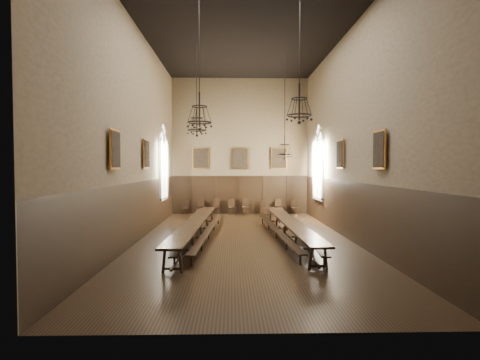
{
  "coord_description": "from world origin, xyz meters",
  "views": [
    {
      "loc": [
        -0.55,
        -15.88,
        3.12
      ],
      "look_at": [
        -0.16,
        1.5,
        2.52
      ],
      "focal_mm": 28.0,
      "sensor_mm": 36.0,
      "label": 1
    }
  ],
  "objects_px": {
    "chair_3": "(232,210)",
    "bench_right_inner": "(276,233)",
    "chandelier_back_left": "(197,125)",
    "chandelier_back_right": "(285,146)",
    "chair_0": "(186,211)",
    "chair_7": "(294,210)",
    "chair_5": "(263,210)",
    "chair_6": "(279,210)",
    "chair_1": "(200,210)",
    "chandelier_front_left": "(199,114)",
    "bench_left_inner": "(209,233)",
    "table_right": "(290,230)",
    "table_left": "(195,231)",
    "bench_right_outer": "(305,233)",
    "bench_left_outer": "(186,233)",
    "chair_4": "(246,210)",
    "chair_2": "(216,210)",
    "chandelier_front_right": "(299,108)"
  },
  "relations": [
    {
      "from": "chair_3",
      "to": "bench_right_inner",
      "type": "bearing_deg",
      "value": -94.32
    },
    {
      "from": "chandelier_back_left",
      "to": "chandelier_back_right",
      "type": "distance_m",
      "value": 4.51
    },
    {
      "from": "chair_0",
      "to": "chair_7",
      "type": "relative_size",
      "value": 0.96
    },
    {
      "from": "chair_5",
      "to": "chair_6",
      "type": "height_order",
      "value": "chair_6"
    },
    {
      "from": "chandelier_back_left",
      "to": "chair_1",
      "type": "bearing_deg",
      "value": 93.38
    },
    {
      "from": "bench_right_inner",
      "to": "chandelier_front_left",
      "type": "xyz_separation_m",
      "value": [
        -3.05,
        -3.14,
        4.68
      ]
    },
    {
      "from": "chandelier_back_right",
      "to": "bench_left_inner",
      "type": "bearing_deg",
      "value": -143.64
    },
    {
      "from": "chair_5",
      "to": "chair_1",
      "type": "bearing_deg",
      "value": -171.29
    },
    {
      "from": "table_right",
      "to": "chair_0",
      "type": "distance_m",
      "value": 10.21
    },
    {
      "from": "table_left",
      "to": "chair_5",
      "type": "xyz_separation_m",
      "value": [
        3.62,
        8.59,
        -0.15
      ]
    },
    {
      "from": "bench_left_inner",
      "to": "bench_right_outer",
      "type": "relative_size",
      "value": 0.97
    },
    {
      "from": "chair_0",
      "to": "chair_5",
      "type": "height_order",
      "value": "chair_5"
    },
    {
      "from": "table_right",
      "to": "chair_0",
      "type": "relative_size",
      "value": 11.71
    },
    {
      "from": "bench_left_outer",
      "to": "chandelier_back_left",
      "type": "height_order",
      "value": "chandelier_back_left"
    },
    {
      "from": "table_left",
      "to": "chair_4",
      "type": "height_order",
      "value": "chair_4"
    },
    {
      "from": "chair_4",
      "to": "chandelier_back_left",
      "type": "xyz_separation_m",
      "value": [
        -2.63,
        -6.29,
        4.85
      ]
    },
    {
      "from": "bench_right_outer",
      "to": "chandelier_front_left",
      "type": "height_order",
      "value": "chandelier_front_left"
    },
    {
      "from": "chair_1",
      "to": "chair_4",
      "type": "distance_m",
      "value": 3.0
    },
    {
      "from": "chair_3",
      "to": "chandelier_back_left",
      "type": "xyz_separation_m",
      "value": [
        -1.69,
        -6.26,
        4.85
      ]
    },
    {
      "from": "bench_left_inner",
      "to": "chair_4",
      "type": "distance_m",
      "value": 8.54
    },
    {
      "from": "chair_1",
      "to": "bench_right_outer",
      "type": "bearing_deg",
      "value": -48.36
    },
    {
      "from": "bench_left_outer",
      "to": "chair_3",
      "type": "bearing_deg",
      "value": 76.73
    },
    {
      "from": "chair_2",
      "to": "chair_0",
      "type": "bearing_deg",
      "value": -175.58
    },
    {
      "from": "bench_left_outer",
      "to": "chair_6",
      "type": "distance_m",
      "value": 9.8
    },
    {
      "from": "chair_2",
      "to": "chandelier_front_right",
      "type": "bearing_deg",
      "value": -67.98
    },
    {
      "from": "table_right",
      "to": "chair_7",
      "type": "relative_size",
      "value": 11.19
    },
    {
      "from": "chair_0",
      "to": "chair_7",
      "type": "distance_m",
      "value": 7.13
    },
    {
      "from": "chair_5",
      "to": "chair_6",
      "type": "bearing_deg",
      "value": 14.21
    },
    {
      "from": "chair_1",
      "to": "chandelier_front_left",
      "type": "distance_m",
      "value": 12.33
    },
    {
      "from": "bench_left_outer",
      "to": "chair_3",
      "type": "height_order",
      "value": "chair_3"
    },
    {
      "from": "bench_right_outer",
      "to": "chair_1",
      "type": "relative_size",
      "value": 9.74
    },
    {
      "from": "bench_right_inner",
      "to": "chair_4",
      "type": "height_order",
      "value": "chair_4"
    },
    {
      "from": "chair_0",
      "to": "chair_1",
      "type": "bearing_deg",
      "value": -0.2
    },
    {
      "from": "table_left",
      "to": "chair_1",
      "type": "bearing_deg",
      "value": 93.34
    },
    {
      "from": "chair_0",
      "to": "chair_6",
      "type": "relative_size",
      "value": 0.89
    },
    {
      "from": "chair_0",
      "to": "chair_7",
      "type": "xyz_separation_m",
      "value": [
        7.13,
        -0.08,
        0.01
      ]
    },
    {
      "from": "chandelier_back_left",
      "to": "chair_0",
      "type": "bearing_deg",
      "value": 101.94
    },
    {
      "from": "chair_6",
      "to": "chandelier_front_left",
      "type": "distance_m",
      "value": 13.09
    },
    {
      "from": "table_right",
      "to": "chair_3",
      "type": "bearing_deg",
      "value": 106.25
    },
    {
      "from": "table_right",
      "to": "bench_right_inner",
      "type": "xyz_separation_m",
      "value": [
        -0.56,
        0.25,
        -0.14
      ]
    },
    {
      "from": "chair_1",
      "to": "chandelier_back_right",
      "type": "bearing_deg",
      "value": -39.75
    },
    {
      "from": "chair_6",
      "to": "chandelier_front_left",
      "type": "xyz_separation_m",
      "value": [
        -4.23,
        -11.48,
        4.65
      ]
    },
    {
      "from": "bench_left_outer",
      "to": "chandelier_front_left",
      "type": "bearing_deg",
      "value": -74.75
    },
    {
      "from": "chair_2",
      "to": "chair_6",
      "type": "height_order",
      "value": "chair_2"
    },
    {
      "from": "chair_5",
      "to": "chandelier_back_left",
      "type": "relative_size",
      "value": 0.21
    },
    {
      "from": "bench_left_outer",
      "to": "chandelier_back_right",
      "type": "relative_size",
      "value": 1.87
    },
    {
      "from": "bench_left_outer",
      "to": "chandelier_front_right",
      "type": "height_order",
      "value": "chandelier_front_right"
    },
    {
      "from": "chair_2",
      "to": "chair_6",
      "type": "distance_m",
      "value": 4.16
    },
    {
      "from": "chair_0",
      "to": "chair_1",
      "type": "height_order",
      "value": "chair_1"
    },
    {
      "from": "table_right",
      "to": "bench_left_outer",
      "type": "height_order",
      "value": "table_right"
    }
  ]
}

